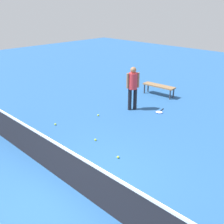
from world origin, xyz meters
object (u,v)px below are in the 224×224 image
tennis_ball_near_player (118,157)px  courtside_bench (159,87)px  tennis_ball_midcourt (136,104)px  tennis_ball_by_net (98,115)px  tennis_racket_near_player (159,112)px  player_near_side (133,85)px  tennis_ball_baseline (55,124)px  tennis_ball_stray_left (95,140)px

tennis_ball_near_player → courtside_bench: 5.72m
tennis_ball_midcourt → tennis_ball_by_net: bearing=82.2°
tennis_racket_near_player → tennis_ball_midcourt: tennis_ball_midcourt is taller
player_near_side → tennis_racket_near_player: (-0.94, -0.51, -1.00)m
tennis_ball_midcourt → tennis_ball_baseline: size_ratio=1.00×
tennis_ball_by_net → tennis_ball_stray_left: same height
tennis_ball_midcourt → tennis_ball_baseline: 3.52m
tennis_ball_baseline → courtside_bench: 5.20m
player_near_side → tennis_ball_by_net: (0.45, 1.41, -0.98)m
tennis_ball_baseline → courtside_bench: (-0.62, -5.15, 0.38)m
tennis_ball_near_player → tennis_ball_by_net: size_ratio=1.00×
tennis_ball_midcourt → tennis_ball_stray_left: size_ratio=1.00×
courtside_bench → tennis_ball_stray_left: bearing=103.8°
tennis_ball_by_net → courtside_bench: courtside_bench is taller
tennis_racket_near_player → courtside_bench: (1.23, -1.64, 0.40)m
tennis_racket_near_player → tennis_ball_baseline: size_ratio=9.17×
tennis_ball_by_net → tennis_ball_midcourt: 1.87m
player_near_side → courtside_bench: player_near_side is taller
tennis_racket_near_player → tennis_ball_by_net: tennis_ball_by_net is taller
tennis_ball_midcourt → courtside_bench: size_ratio=0.04×
tennis_ball_near_player → tennis_ball_baseline: (3.01, -0.03, 0.00)m
tennis_ball_midcourt → tennis_ball_stray_left: same height
courtside_bench → tennis_ball_by_net: bearing=87.4°
tennis_ball_by_net → tennis_ball_stray_left: size_ratio=1.00×
tennis_ball_by_net → courtside_bench: size_ratio=0.04×
tennis_ball_near_player → tennis_ball_by_net: same height
tennis_ball_midcourt → tennis_ball_near_player: bearing=123.6°
tennis_racket_near_player → tennis_ball_near_player: size_ratio=9.17×
tennis_ball_near_player → tennis_ball_baseline: size_ratio=1.00×
tennis_ball_by_net → tennis_racket_near_player: bearing=-126.0°
tennis_ball_stray_left → tennis_ball_baseline: bearing=6.6°
tennis_ball_by_net → courtside_bench: 3.59m
player_near_side → tennis_ball_stray_left: size_ratio=25.76×
tennis_ball_near_player → tennis_ball_midcourt: bearing=-56.4°
tennis_ball_stray_left → tennis_ball_midcourt: bearing=-70.9°
tennis_ball_by_net → tennis_ball_baseline: size_ratio=1.00×
player_near_side → tennis_racket_near_player: bearing=-151.5°
player_near_side → tennis_ball_midcourt: 1.09m
tennis_ball_baseline → tennis_ball_stray_left: bearing=-173.4°
tennis_ball_by_net → tennis_ball_stray_left: (-1.37, 1.38, 0.00)m
player_near_side → tennis_ball_near_player: (-2.11, 3.02, -0.98)m
player_near_side → tennis_ball_near_player: size_ratio=25.76×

